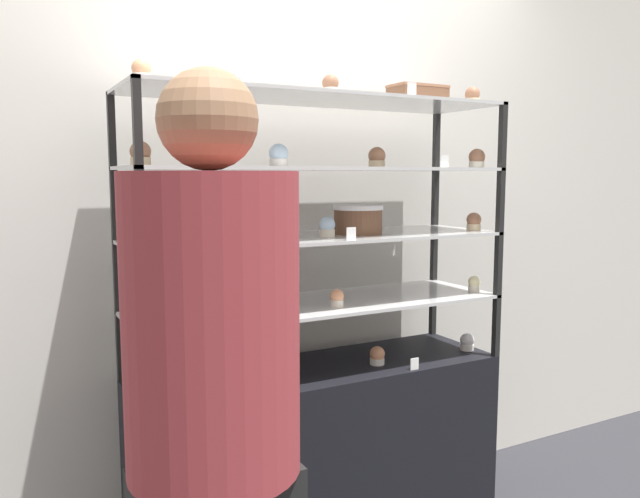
# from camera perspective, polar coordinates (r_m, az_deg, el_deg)

# --- Properties ---
(back_wall) EXTENTS (8.00, 0.05, 2.60)m
(back_wall) POSITION_cam_1_polar(r_m,az_deg,el_deg) (2.60, -3.72, 3.39)
(back_wall) COLOR silver
(back_wall) RESTS_ON ground_plane
(display_base) EXTENTS (1.40, 0.43, 0.73)m
(display_base) POSITION_cam_1_polar(r_m,az_deg,el_deg) (2.52, 0.00, -18.71)
(display_base) COLOR black
(display_base) RESTS_ON ground_plane
(display_riser_lower) EXTENTS (1.40, 0.43, 0.25)m
(display_riser_lower) POSITION_cam_1_polar(r_m,az_deg,el_deg) (2.33, 0.00, -5.24)
(display_riser_lower) COLOR black
(display_riser_lower) RESTS_ON display_base
(display_riser_middle) EXTENTS (1.40, 0.43, 0.25)m
(display_riser_middle) POSITION_cam_1_polar(r_m,az_deg,el_deg) (2.29, 0.00, 0.87)
(display_riser_middle) COLOR black
(display_riser_middle) RESTS_ON display_riser_lower
(display_riser_upper) EXTENTS (1.40, 0.43, 0.25)m
(display_riser_upper) POSITION_cam_1_polar(r_m,az_deg,el_deg) (2.28, 0.00, 7.12)
(display_riser_upper) COLOR black
(display_riser_upper) RESTS_ON display_riser_middle
(display_riser_top) EXTENTS (1.40, 0.43, 0.25)m
(display_riser_top) POSITION_cam_1_polar(r_m,az_deg,el_deg) (2.29, 0.00, 13.37)
(display_riser_top) COLOR black
(display_riser_top) RESTS_ON display_riser_upper
(layer_cake_centerpiece) EXTENTS (0.19, 0.19, 0.11)m
(layer_cake_centerpiece) POSITION_cam_1_polar(r_m,az_deg,el_deg) (2.35, 3.49, 2.71)
(layer_cake_centerpiece) COLOR brown
(layer_cake_centerpiece) RESTS_ON display_riser_middle
(sheet_cake_frosted) EXTENTS (0.22, 0.13, 0.07)m
(sheet_cake_frosted) POSITION_cam_1_polar(r_m,az_deg,el_deg) (2.51, 8.91, 13.82)
(sheet_cake_frosted) COLOR brown
(sheet_cake_frosted) RESTS_ON display_riser_top
(cupcake_0) EXTENTS (0.06, 0.06, 0.07)m
(cupcake_0) POSITION_cam_1_polar(r_m,az_deg,el_deg) (2.13, -15.22, -12.24)
(cupcake_0) COLOR beige
(cupcake_0) RESTS_ON display_base
(cupcake_1) EXTENTS (0.06, 0.06, 0.07)m
(cupcake_1) POSITION_cam_1_polar(r_m,az_deg,el_deg) (2.23, -3.71, -11.20)
(cupcake_1) COLOR #CCB28C
(cupcake_1) RESTS_ON display_base
(cupcake_2) EXTENTS (0.06, 0.06, 0.07)m
(cupcake_2) POSITION_cam_1_polar(r_m,az_deg,el_deg) (2.43, 5.25, -9.70)
(cupcake_2) COLOR white
(cupcake_2) RESTS_ON display_base
(cupcake_3) EXTENTS (0.06, 0.06, 0.07)m
(cupcake_3) POSITION_cam_1_polar(r_m,az_deg,el_deg) (2.68, 13.30, -8.28)
(cupcake_3) COLOR white
(cupcake_3) RESTS_ON display_base
(price_tag_0) EXTENTS (0.04, 0.00, 0.04)m
(price_tag_0) POSITION_cam_1_polar(r_m,az_deg,el_deg) (2.38, 8.63, -10.35)
(price_tag_0) COLOR white
(price_tag_0) RESTS_ON display_base
(cupcake_4) EXTENTS (0.05, 0.05, 0.07)m
(cupcake_4) POSITION_cam_1_polar(r_m,az_deg,el_deg) (1.99, -15.12, -6.21)
(cupcake_4) COLOR beige
(cupcake_4) RESTS_ON display_riser_lower
(cupcake_5) EXTENTS (0.05, 0.05, 0.07)m
(cupcake_5) POSITION_cam_1_polar(r_m,az_deg,el_deg) (2.24, 1.57, -4.54)
(cupcake_5) COLOR beige
(cupcake_5) RESTS_ON display_riser_lower
(cupcake_6) EXTENTS (0.05, 0.05, 0.07)m
(cupcake_6) POSITION_cam_1_polar(r_m,az_deg,el_deg) (2.60, 13.91, -3.14)
(cupcake_6) COLOR beige
(cupcake_6) RESTS_ON display_riser_lower
(price_tag_1) EXTENTS (0.04, 0.00, 0.04)m
(price_tag_1) POSITION_cam_1_polar(r_m,az_deg,el_deg) (1.98, -8.79, -6.42)
(price_tag_1) COLOR white
(price_tag_1) RESTS_ON display_riser_lower
(cupcake_7) EXTENTS (0.06, 0.06, 0.07)m
(cupcake_7) POSITION_cam_1_polar(r_m,az_deg,el_deg) (2.01, -15.79, 1.22)
(cupcake_7) COLOR #CCB28C
(cupcake_7) RESTS_ON display_riser_middle
(cupcake_8) EXTENTS (0.06, 0.06, 0.07)m
(cupcake_8) POSITION_cam_1_polar(r_m,az_deg,el_deg) (2.24, 0.64, 2.01)
(cupcake_8) COLOR beige
(cupcake_8) RESTS_ON display_riser_middle
(cupcake_9) EXTENTS (0.06, 0.06, 0.07)m
(cupcake_9) POSITION_cam_1_polar(r_m,az_deg,el_deg) (2.56, 13.88, 2.41)
(cupcake_9) COLOR #CCB28C
(cupcake_9) RESTS_ON display_riser_middle
(price_tag_2) EXTENTS (0.04, 0.00, 0.04)m
(price_tag_2) POSITION_cam_1_polar(r_m,az_deg,el_deg) (2.13, 2.86, 1.41)
(price_tag_2) COLOR white
(price_tag_2) RESTS_ON display_riser_middle
(cupcake_10) EXTENTS (0.06, 0.06, 0.08)m
(cupcake_10) POSITION_cam_1_polar(r_m,az_deg,el_deg) (2.00, -16.09, 8.34)
(cupcake_10) COLOR #CCB28C
(cupcake_10) RESTS_ON display_riser_upper
(cupcake_11) EXTENTS (0.06, 0.06, 0.08)m
(cupcake_11) POSITION_cam_1_polar(r_m,az_deg,el_deg) (2.10, -3.81, 8.50)
(cupcake_11) COLOR white
(cupcake_11) RESTS_ON display_riser_upper
(cupcake_12) EXTENTS (0.06, 0.06, 0.08)m
(cupcake_12) POSITION_cam_1_polar(r_m,az_deg,el_deg) (2.34, 5.22, 8.30)
(cupcake_12) COLOR #CCB28C
(cupcake_12) RESTS_ON display_riser_upper
(cupcake_13) EXTENTS (0.06, 0.06, 0.08)m
(cupcake_13) POSITION_cam_1_polar(r_m,az_deg,el_deg) (2.56, 14.14, 7.99)
(cupcake_13) COLOR beige
(cupcake_13) RESTS_ON display_riser_upper
(price_tag_3) EXTENTS (0.04, 0.00, 0.04)m
(price_tag_3) POSITION_cam_1_polar(r_m,az_deg,el_deg) (2.35, 11.31, 7.88)
(price_tag_3) COLOR white
(price_tag_3) RESTS_ON display_riser_upper
(cupcake_14) EXTENTS (0.06, 0.06, 0.07)m
(cupcake_14) POSITION_cam_1_polar(r_m,az_deg,el_deg) (2.01, -16.01, 15.39)
(cupcake_14) COLOR white
(cupcake_14) RESTS_ON display_riser_top
(cupcake_15) EXTENTS (0.06, 0.06, 0.07)m
(cupcake_15) POSITION_cam_1_polar(r_m,az_deg,el_deg) (2.08, -7.20, 15.32)
(cupcake_15) COLOR beige
(cupcake_15) RESTS_ON display_riser_top
(cupcake_16) EXTENTS (0.06, 0.06, 0.07)m
(cupcake_16) POSITION_cam_1_polar(r_m,az_deg,el_deg) (2.23, 0.96, 14.75)
(cupcake_16) COLOR beige
(cupcake_16) RESTS_ON display_riser_top
(cupcake_17) EXTENTS (0.06, 0.06, 0.07)m
(cupcake_17) POSITION_cam_1_polar(r_m,az_deg,el_deg) (2.60, 13.76, 13.44)
(cupcake_17) COLOR #CCB28C
(cupcake_17) RESTS_ON display_riser_top
(price_tag_4) EXTENTS (0.04, 0.00, 0.04)m
(price_tag_4) POSITION_cam_1_polar(r_m,az_deg,el_deg) (2.28, 8.40, 14.28)
(price_tag_4) COLOR white
(price_tag_4) RESTS_ON display_riser_top
(customer_figure) EXTENTS (0.39, 0.39, 1.68)m
(customer_figure) POSITION_cam_1_polar(r_m,az_deg,el_deg) (1.49, -9.67, -15.11)
(customer_figure) COLOR black
(customer_figure) RESTS_ON ground_plane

